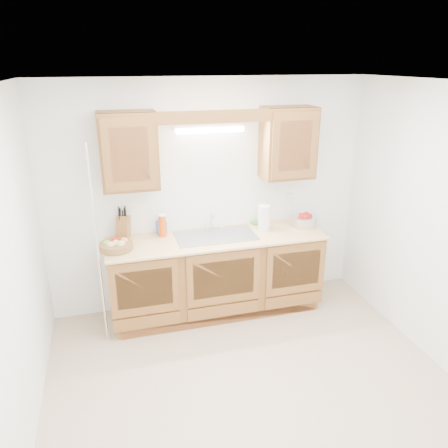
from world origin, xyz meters
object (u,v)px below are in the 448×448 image
object	(u,v)px
fruit_basket	(116,245)
apple_bowl	(304,220)
knife_block	(123,227)
paper_towel	(264,218)

from	to	relation	value
fruit_basket	apple_bowl	bearing A→B (deg)	3.11
knife_block	apple_bowl	bearing A→B (deg)	13.78
paper_towel	apple_bowl	bearing A→B (deg)	-0.73
paper_towel	apple_bowl	size ratio (longest dim) A/B	0.93
paper_towel	apple_bowl	xyz separation A→B (m)	(0.48, -0.01, -0.07)
fruit_basket	knife_block	world-z (taller)	knife_block
apple_bowl	paper_towel	bearing A→B (deg)	179.27
knife_block	paper_towel	world-z (taller)	same
knife_block	paper_towel	size ratio (longest dim) A/B	1.04
fruit_basket	apple_bowl	xyz separation A→B (m)	(2.06, 0.11, 0.02)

